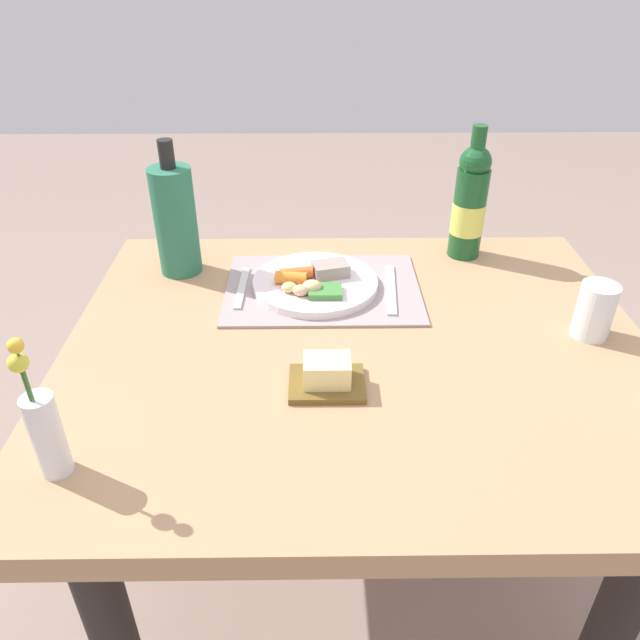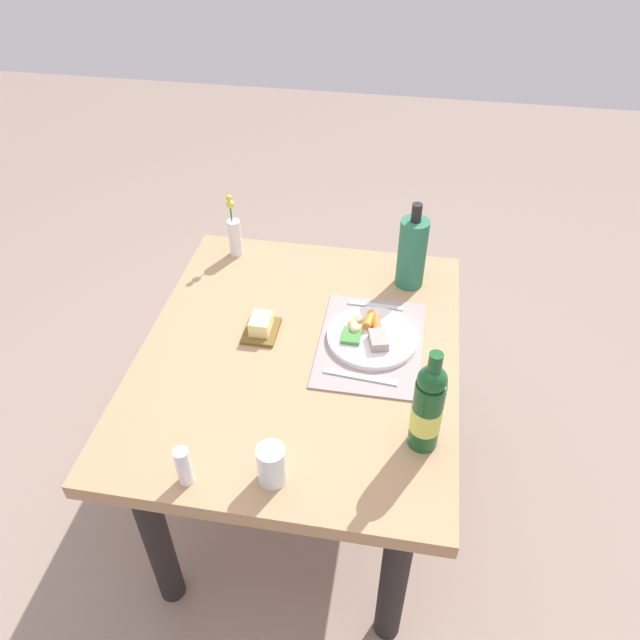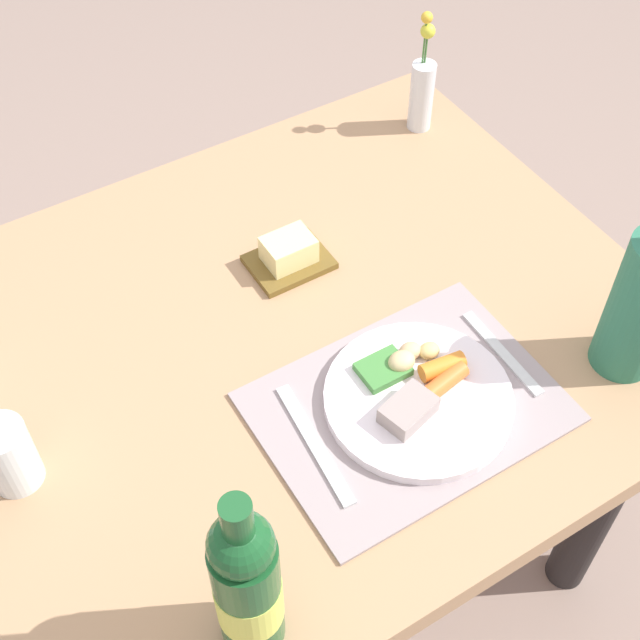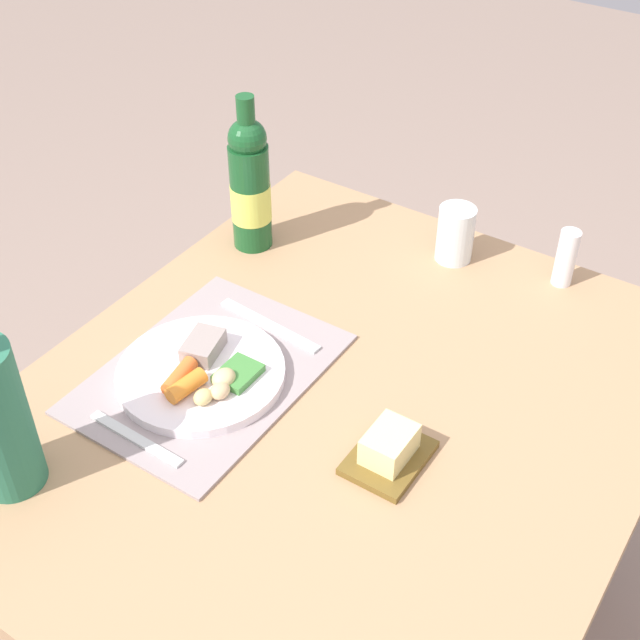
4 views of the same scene
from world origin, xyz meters
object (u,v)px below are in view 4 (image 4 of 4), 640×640
object	(u,v)px
dining_table	(336,450)
salt_shaker	(566,258)
knife	(136,438)
wine_bottle	(250,185)
water_tumbler	(455,237)
dinner_plate	(202,372)
fork	(269,325)
butter_dish	(389,450)

from	to	relation	value
dining_table	salt_shaker	xyz separation A→B (m)	(-0.49, 0.18, 0.17)
knife	salt_shaker	size ratio (longest dim) A/B	1.59
wine_bottle	salt_shaker	bearing A→B (deg)	110.93
dining_table	water_tumbler	world-z (taller)	water_tumbler
dining_table	salt_shaker	distance (m)	0.55
dining_table	dinner_plate	distance (m)	0.26
dining_table	fork	bearing A→B (deg)	-113.50
dining_table	dinner_plate	bearing A→B (deg)	-68.44
wine_bottle	butter_dish	distance (m)	0.62
knife	water_tumbler	size ratio (longest dim) A/B	1.61
dinner_plate	wine_bottle	bearing A→B (deg)	-154.89
dining_table	knife	xyz separation A→B (m)	(0.24, -0.20, 0.12)
dinner_plate	fork	bearing A→B (deg)	175.53
salt_shaker	knife	bearing A→B (deg)	-27.60
wine_bottle	dining_table	bearing A→B (deg)	53.30
dinner_plate	water_tumbler	size ratio (longest dim) A/B	2.47
wine_bottle	salt_shaker	xyz separation A→B (m)	(-0.21, 0.55, -0.08)
knife	salt_shaker	xyz separation A→B (m)	(-0.73, 0.38, 0.05)
water_tumbler	butter_dish	world-z (taller)	water_tumbler
salt_shaker	fork	bearing A→B (deg)	-42.40
dining_table	wine_bottle	world-z (taller)	wine_bottle
dining_table	dinner_plate	size ratio (longest dim) A/B	4.10
dining_table	wine_bottle	xyz separation A→B (m)	(-0.28, -0.37, 0.25)
fork	salt_shaker	xyz separation A→B (m)	(-0.41, 0.37, 0.05)
knife	butter_dish	size ratio (longest dim) A/B	1.37
water_tumbler	fork	bearing A→B (deg)	-24.68
knife	butter_dish	distance (m)	0.38
dinner_plate	butter_dish	xyz separation A→B (m)	(-0.02, 0.33, 0.00)
dining_table	butter_dish	size ratio (longest dim) A/B	8.59
dinner_plate	fork	size ratio (longest dim) A/B	1.28
dinner_plate	butter_dish	size ratio (longest dim) A/B	2.10
knife	wine_bottle	bearing A→B (deg)	-160.44
dinner_plate	knife	world-z (taller)	dinner_plate
wine_bottle	salt_shaker	world-z (taller)	wine_bottle
knife	wine_bottle	xyz separation A→B (m)	(-0.52, -0.17, 0.12)
water_tumbler	butter_dish	xyz separation A→B (m)	(0.51, 0.15, -0.03)
knife	salt_shaker	distance (m)	0.82
dinner_plate	salt_shaker	bearing A→B (deg)	146.10
dining_table	wine_bottle	bearing A→B (deg)	-126.70
dinner_plate	water_tumbler	bearing A→B (deg)	161.16
fork	butter_dish	bearing A→B (deg)	70.43
water_tumbler	butter_dish	size ratio (longest dim) A/B	0.85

